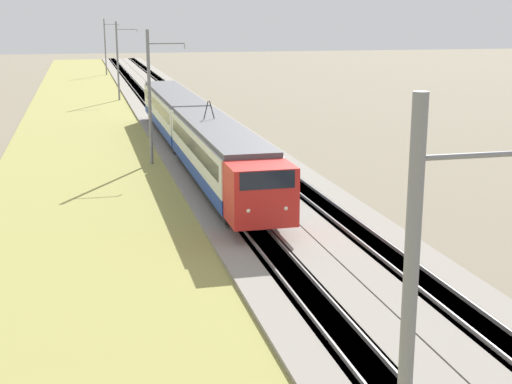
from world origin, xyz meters
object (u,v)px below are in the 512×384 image
Objects in this scene: catenary_mast_far at (118,60)px; catenary_mast_distant at (105,47)px; passenger_train at (192,128)px; catenary_mast_near at (409,383)px; catenary_mast_mid at (150,97)px.

catenary_mast_distant is at bearing 0.00° from catenary_mast_far.
passenger_train is at bearing -175.60° from catenary_mast_far.
catenary_mast_near is 77.30m from catenary_mast_far.
catenary_mast_near is 0.96× the size of catenary_mast_far.
passenger_train is 39.85m from catenary_mast_near.
catenary_mast_far is (38.65, 0.00, 0.13)m from catenary_mast_mid.
catenary_mast_distant is (76.27, 2.90, 2.54)m from passenger_train.
catenary_mast_near is 38.65m from catenary_mast_mid.
catenary_mast_far is at bearing -180.00° from catenary_mast_distant.
catenary_mast_mid is 38.65m from catenary_mast_far.
catenary_mast_distant is (38.65, 0.00, 0.09)m from catenary_mast_far.
catenary_mast_near is at bearing -180.00° from catenary_mast_mid.
catenary_mast_mid is 0.95× the size of catenary_mast_distant.
catenary_mast_near is at bearing -180.00° from catenary_mast_distant.
catenary_mast_mid is at bearing 0.00° from catenary_mast_near.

